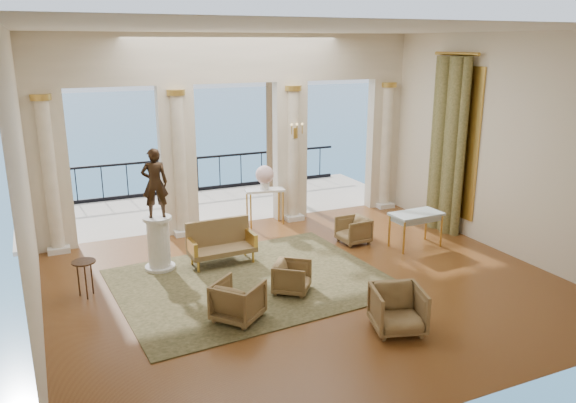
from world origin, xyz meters
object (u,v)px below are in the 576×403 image
settee (221,242)px  pedestal (159,244)px  armchair_d (238,299)px  console_table (265,195)px  side_table (84,266)px  armchair_a (292,276)px  armchair_b (398,307)px  armchair_c (353,229)px  statue (155,183)px  game_table (416,216)px

settee → pedestal: (-1.19, 0.17, 0.08)m
armchair_d → settee: 2.47m
console_table → side_table: size_ratio=1.50×
settee → armchair_a: bearing=-70.4°
armchair_a → pedestal: size_ratio=0.58×
armchair_a → side_table: bearing=106.2°
armchair_d → side_table: size_ratio=1.09×
armchair_b → armchair_c: bearing=86.2°
armchair_a → armchair_d: (-1.21, -0.57, 0.05)m
armchair_b → armchair_c: armchair_b is taller
armchair_a → armchair_b: bearing=-117.3°
settee → pedestal: 1.21m
armchair_c → armchair_d: 4.23m
armchair_a → settee: size_ratio=0.46×
pedestal → armchair_a: bearing=-46.5°
armchair_a → statue: bearing=81.3°
armchair_a → pedestal: pedestal is taller
armchair_b → pedestal: bearing=142.6°
side_table → armchair_b: bearing=-37.5°
pedestal → game_table: bearing=-10.6°
armchair_c → pedestal: bearing=-95.7°
armchair_a → game_table: (3.41, 1.02, 0.37)m
pedestal → statue: (0.00, 0.00, 1.23)m
armchair_d → game_table: 4.91m
armchair_c → armchair_d: size_ratio=0.89×
armchair_a → settee: bearing=59.2°
armchair_a → armchair_b: armchair_b is taller
pedestal → armchair_c: bearing=-3.4°
armchair_a → console_table: console_table is taller
armchair_b → statue: (-2.81, 3.94, 1.35)m
armchair_a → pedestal: (-1.92, 2.02, 0.21)m
console_table → side_table: bearing=-140.2°
armchair_a → side_table: (-3.35, 1.33, 0.26)m
armchair_c → armchair_d: (-3.52, -2.34, 0.04)m
armchair_a → armchair_b: size_ratio=0.80×
game_table → statue: (-5.33, 1.00, 1.06)m
armchair_b → armchair_c: size_ratio=1.22×
console_table → armchair_d: bearing=-106.6°
console_table → settee: bearing=-121.6°
pedestal → statue: bearing=0.0°
armchair_a → settee: settee is taller
armchair_a → settee: (-0.72, 1.85, 0.12)m
settee → console_table: size_ratio=1.35×
pedestal → armchair_d: bearing=-74.8°
statue → armchair_a: bearing=141.6°
settee → side_table: 2.68m
side_table → console_table: bearing=29.2°
console_table → side_table: 5.00m
settee → side_table: (-2.63, -0.52, 0.13)m
console_table → game_table: bearing=-38.3°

